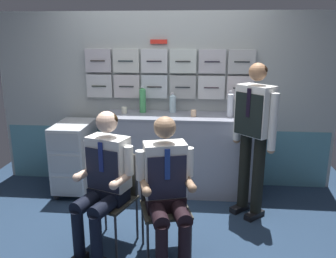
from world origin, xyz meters
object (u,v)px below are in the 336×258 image
Objects in this scene: crew_member_standing at (254,129)px; water_bottle_blue_cap at (230,104)px; crew_member_left at (104,177)px; coffee_cup_spare at (194,113)px; service_trolley at (75,155)px; folding_chair_left at (115,188)px; crew_member_center at (167,185)px; folding_chair_center at (164,195)px.

crew_member_standing reaches higher than water_bottle_blue_cap.
coffee_cup_spare is (0.74, 1.22, 0.31)m from crew_member_left.
service_trolley is 2.86× the size of water_bottle_blue_cap.
crew_member_left is at bearing -109.74° from folding_chair_left.
water_bottle_blue_cap is at bearing 3.60° from service_trolley.
crew_member_center is (0.56, -0.11, -0.01)m from crew_member_left.
crew_member_center is 16.10× the size of coffee_cup_spare.
folding_chair_center is at bearing -140.17° from crew_member_standing.
crew_member_left reaches higher than coffee_cup_spare.
folding_chair_left is (0.74, -0.99, 0.06)m from service_trolley.
crew_member_standing is (1.32, 0.61, 0.43)m from folding_chair_left.
folding_chair_center is 0.67× the size of crew_member_center.
coffee_cup_spare reaches higher than folding_chair_left.
folding_chair_center is at bearing 106.05° from crew_member_center.
crew_member_center is at bearing -10.64° from crew_member_left.
folding_chair_left is 1.68m from water_bottle_blue_cap.
crew_member_center is at bearing -97.84° from coffee_cup_spare.
coffee_cup_spare is at bearing 3.01° from service_trolley.
crew_member_standing reaches higher than crew_member_left.
crew_member_standing reaches higher than crew_member_center.
folding_chair_left is at bearing 70.26° from crew_member_left.
crew_member_center is at bearing -73.95° from folding_chair_center.
crew_member_center is at bearing -26.82° from folding_chair_left.
service_trolley is 1.53m from coffee_cup_spare.
folding_chair_left and folding_chair_center have the same top height.
crew_member_left is at bearing 169.36° from crew_member_center.
folding_chair_left is at bearing -53.43° from service_trolley.
service_trolley is at bearing -176.40° from water_bottle_blue_cap.
service_trolley is 1.96m from water_bottle_blue_cap.
folding_chair_center is 10.86× the size of coffee_cup_spare.
folding_chair_left is 0.67× the size of crew_member_center.
crew_member_center reaches higher than coffee_cup_spare.
folding_chair_left is 10.86× the size of coffee_cup_spare.
service_trolley is at bearing 169.38° from crew_member_standing.
crew_member_standing is 0.78m from coffee_cup_spare.
folding_chair_center is at bearing -42.41° from service_trolley.
crew_member_standing reaches higher than service_trolley.
crew_member_left is 0.57m from crew_member_center.
crew_member_standing is at bearing -36.32° from coffee_cup_spare.
crew_member_left is 0.55m from folding_chair_center.
coffee_cup_spare is at bearing 57.21° from folding_chair_left.
crew_member_standing reaches higher than folding_chair_left.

